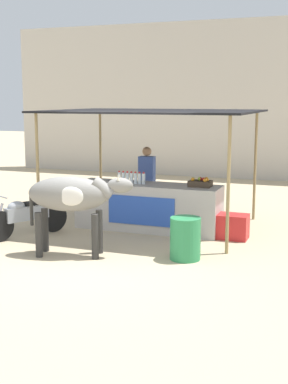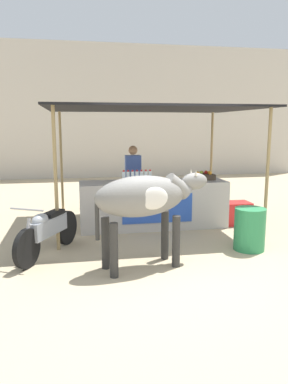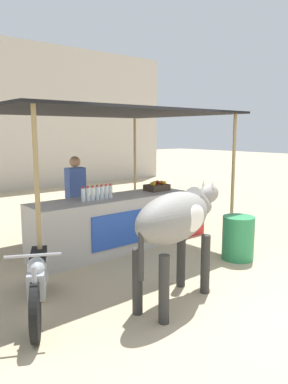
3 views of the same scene
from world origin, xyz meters
The scene contains 10 objects.
ground_plane centered at (0.00, 0.00, 0.00)m, with size 60.00×60.00×0.00m, color tan.
stall_counter centered at (0.00, 2.20, 0.48)m, with size 3.00×0.82×0.96m.
stall_awning centered at (0.00, 2.50, 2.35)m, with size 4.20×3.20×2.45m.
water_bottle_row centered at (-0.35, 2.15, 1.07)m, with size 0.61×0.07×0.25m.
fruit_crate centered at (1.09, 2.25, 1.03)m, with size 0.44×0.32×0.18m.
vendor_behind_counter centered at (-0.31, 2.95, 0.85)m, with size 0.34×0.22×1.65m.
cooler_box centered at (1.78, 2.10, 0.24)m, with size 0.60×0.44×0.48m, color red.
water_barrel centered at (1.30, 0.48, 0.36)m, with size 0.52×0.52×0.72m, color #2D8C51.
cow centered at (-0.58, 0.02, 1.03)m, with size 1.85×0.84×1.44m.
motorcycle_parked centered at (-2.04, 0.81, 0.43)m, with size 0.96×1.63×0.90m.
Camera 3 is at (-3.73, -3.10, 2.09)m, focal length 35.00 mm.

